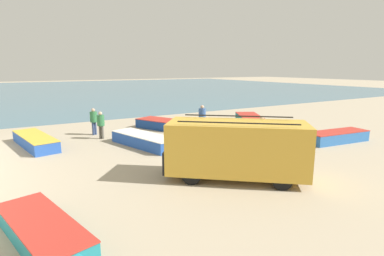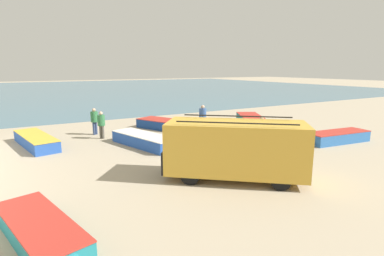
% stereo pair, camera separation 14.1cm
% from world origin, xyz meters
% --- Properties ---
extents(ground_plane, '(200.00, 200.00, 0.00)m').
position_xyz_m(ground_plane, '(0.00, 0.00, 0.00)').
color(ground_plane, tan).
extents(sea_water, '(120.00, 80.00, 0.01)m').
position_xyz_m(sea_water, '(0.00, 52.00, 0.00)').
color(sea_water, '#477084').
rests_on(sea_water, ground_plane).
extents(parked_van, '(5.37, 4.88, 2.37)m').
position_xyz_m(parked_van, '(-1.54, -3.94, 1.23)').
color(parked_van, gold).
rests_on(parked_van, ground_plane).
extents(fishing_rowboat_0, '(2.54, 5.41, 0.65)m').
position_xyz_m(fishing_rowboat_0, '(-2.73, 2.36, 0.32)').
color(fishing_rowboat_0, '#234CA3').
rests_on(fishing_rowboat_0, ground_plane).
extents(fishing_rowboat_1, '(2.15, 5.67, 0.63)m').
position_xyz_m(fishing_rowboat_1, '(-8.06, 5.67, 0.32)').
color(fishing_rowboat_1, '#234CA3').
rests_on(fishing_rowboat_1, ground_plane).
extents(fishing_rowboat_2, '(4.87, 1.71, 0.64)m').
position_xyz_m(fishing_rowboat_2, '(7.07, -2.25, 0.32)').
color(fishing_rowboat_2, '#2D66AD').
rests_on(fishing_rowboat_2, ground_plane).
extents(fishing_rowboat_3, '(3.03, 4.19, 0.63)m').
position_xyz_m(fishing_rowboat_3, '(7.08, 5.25, 0.31)').
color(fishing_rowboat_3, '#1E757F').
rests_on(fishing_rowboat_3, ground_plane).
extents(fishing_rowboat_4, '(4.25, 1.28, 0.50)m').
position_xyz_m(fishing_rowboat_4, '(2.67, 1.36, 0.25)').
color(fishing_rowboat_4, '#2D66AD').
rests_on(fishing_rowboat_4, ground_plane).
extents(fishing_rowboat_5, '(2.83, 3.86, 0.65)m').
position_xyz_m(fishing_rowboat_5, '(0.05, 6.64, 0.33)').
color(fishing_rowboat_5, navy).
rests_on(fishing_rowboat_5, ground_plane).
extents(fishing_rowboat_6, '(2.14, 4.62, 0.51)m').
position_xyz_m(fishing_rowboat_6, '(-8.38, -5.01, 0.25)').
color(fishing_rowboat_6, '#1E757F').
rests_on(fishing_rowboat_6, ground_plane).
extents(fisherman_0, '(0.48, 0.48, 1.82)m').
position_xyz_m(fisherman_0, '(2.00, 4.11, 1.09)').
color(fisherman_0, navy).
rests_on(fisherman_0, ground_plane).
extents(fisherman_1, '(0.45, 0.45, 1.72)m').
position_xyz_m(fisherman_1, '(-4.52, 6.86, 1.03)').
color(fisherman_1, navy).
rests_on(fisherman_1, ground_plane).
extents(fisherman_2, '(0.44, 0.44, 1.67)m').
position_xyz_m(fisherman_2, '(-4.40, 5.49, 1.00)').
color(fisherman_2, '#5B564C').
rests_on(fisherman_2, ground_plane).
extents(fisherman_3, '(0.47, 0.47, 1.78)m').
position_xyz_m(fisherman_3, '(2.22, -1.32, 1.06)').
color(fisherman_3, '#38383D').
rests_on(fisherman_3, ground_plane).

